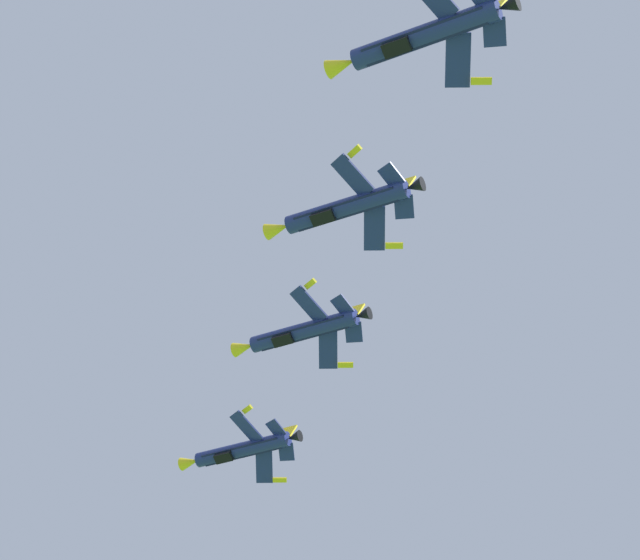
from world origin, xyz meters
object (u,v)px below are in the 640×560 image
(fighter_jet_left_wing, at_px, (302,332))
(fighter_jet_right_wing, at_px, (344,208))
(fighter_jet_left_outer, at_px, (422,36))
(fighter_jet_lead, at_px, (241,450))

(fighter_jet_left_wing, bearing_deg, fighter_jet_right_wing, -140.56)
(fighter_jet_left_outer, bearing_deg, fighter_jet_left_wing, 40.71)
(fighter_jet_left_wing, bearing_deg, fighter_jet_left_outer, -139.29)
(fighter_jet_right_wing, bearing_deg, fighter_jet_left_outer, -138.17)
(fighter_jet_right_wing, relative_size, fighter_jet_left_outer, 1.00)
(fighter_jet_left_wing, distance_m, fighter_jet_left_outer, 45.90)
(fighter_jet_left_wing, height_order, fighter_jet_right_wing, fighter_jet_right_wing)
(fighter_jet_lead, bearing_deg, fighter_jet_left_outer, -137.33)
(fighter_jet_lead, distance_m, fighter_jet_right_wing, 45.13)
(fighter_jet_lead, distance_m, fighter_jet_left_wing, 23.65)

